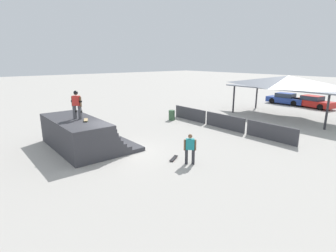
{
  "coord_description": "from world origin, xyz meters",
  "views": [
    {
      "loc": [
        12.25,
        -6.48,
        5.01
      ],
      "look_at": [
        -0.08,
        3.59,
        0.96
      ],
      "focal_mm": 28.0,
      "sensor_mm": 36.0,
      "label": 1
    }
  ],
  "objects_px": {
    "bystander_walking": "(190,148)",
    "trash_bin": "(172,115)",
    "skater_on_deck": "(77,103)",
    "parked_car_blue": "(286,99)",
    "skateboard_on_deck": "(86,120)",
    "parked_car_red": "(312,102)",
    "skateboard_on_ground": "(174,158)"
  },
  "relations": [
    {
      "from": "skater_on_deck",
      "to": "bystander_walking",
      "type": "bearing_deg",
      "value": -5.45
    },
    {
      "from": "bystander_walking",
      "to": "parked_car_blue",
      "type": "height_order",
      "value": "bystander_walking"
    },
    {
      "from": "bystander_walking",
      "to": "skater_on_deck",
      "type": "bearing_deg",
      "value": -18.51
    },
    {
      "from": "skater_on_deck",
      "to": "parked_car_blue",
      "type": "relative_size",
      "value": 0.38
    },
    {
      "from": "skater_on_deck",
      "to": "bystander_walking",
      "type": "height_order",
      "value": "skater_on_deck"
    },
    {
      "from": "skateboard_on_deck",
      "to": "parked_car_red",
      "type": "relative_size",
      "value": 0.18
    },
    {
      "from": "bystander_walking",
      "to": "skateboard_on_ground",
      "type": "xyz_separation_m",
      "value": [
        -0.98,
        -0.19,
        -0.79
      ]
    },
    {
      "from": "bystander_walking",
      "to": "parked_car_blue",
      "type": "bearing_deg",
      "value": -122.83
    },
    {
      "from": "skater_on_deck",
      "to": "skateboard_on_deck",
      "type": "height_order",
      "value": "skater_on_deck"
    },
    {
      "from": "bystander_walking",
      "to": "trash_bin",
      "type": "height_order",
      "value": "bystander_walking"
    },
    {
      "from": "skateboard_on_ground",
      "to": "parked_car_red",
      "type": "distance_m",
      "value": 21.37
    },
    {
      "from": "skateboard_on_ground",
      "to": "skater_on_deck",
      "type": "bearing_deg",
      "value": 93.39
    },
    {
      "from": "trash_bin",
      "to": "skateboard_on_ground",
      "type": "bearing_deg",
      "value": -39.32
    },
    {
      "from": "skateboard_on_ground",
      "to": "trash_bin",
      "type": "height_order",
      "value": "trash_bin"
    },
    {
      "from": "parked_car_blue",
      "to": "skater_on_deck",
      "type": "bearing_deg",
      "value": -90.85
    },
    {
      "from": "skateboard_on_deck",
      "to": "bystander_walking",
      "type": "relative_size",
      "value": 0.53
    },
    {
      "from": "skater_on_deck",
      "to": "parked_car_blue",
      "type": "bearing_deg",
      "value": 55.03
    },
    {
      "from": "trash_bin",
      "to": "parked_car_red",
      "type": "xyz_separation_m",
      "value": [
        4.95,
        15.53,
        0.18
      ]
    },
    {
      "from": "skateboard_on_deck",
      "to": "trash_bin",
      "type": "xyz_separation_m",
      "value": [
        -3.02,
        8.68,
        -1.38
      ]
    },
    {
      "from": "parked_car_red",
      "to": "skater_on_deck",
      "type": "bearing_deg",
      "value": -87.7
    },
    {
      "from": "skater_on_deck",
      "to": "parked_car_red",
      "type": "bearing_deg",
      "value": 48.17
    },
    {
      "from": "skateboard_on_deck",
      "to": "parked_car_blue",
      "type": "height_order",
      "value": "skateboard_on_deck"
    },
    {
      "from": "trash_bin",
      "to": "parked_car_red",
      "type": "distance_m",
      "value": 16.3
    },
    {
      "from": "parked_car_red",
      "to": "skateboard_on_ground",
      "type": "bearing_deg",
      "value": -75.96
    },
    {
      "from": "parked_car_blue",
      "to": "parked_car_red",
      "type": "distance_m",
      "value": 2.93
    },
    {
      "from": "skater_on_deck",
      "to": "skateboard_on_ground",
      "type": "distance_m",
      "value": 6.22
    },
    {
      "from": "skateboard_on_deck",
      "to": "bystander_walking",
      "type": "bearing_deg",
      "value": 54.8
    },
    {
      "from": "skater_on_deck",
      "to": "parked_car_red",
      "type": "height_order",
      "value": "skater_on_deck"
    },
    {
      "from": "bystander_walking",
      "to": "trash_bin",
      "type": "relative_size",
      "value": 1.81
    },
    {
      "from": "skateboard_on_ground",
      "to": "parked_car_red",
      "type": "xyz_separation_m",
      "value": [
        -2.05,
        21.26,
        0.54
      ]
    },
    {
      "from": "skateboard_on_ground",
      "to": "trash_bin",
      "type": "bearing_deg",
      "value": 20.6
    },
    {
      "from": "skateboard_on_deck",
      "to": "parked_car_red",
      "type": "distance_m",
      "value": 24.32
    }
  ]
}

